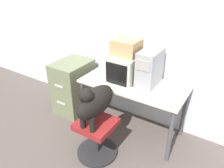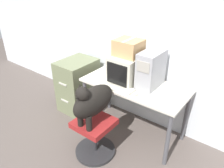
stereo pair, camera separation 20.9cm
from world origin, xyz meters
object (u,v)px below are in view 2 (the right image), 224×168
(pc_tower, at_px, (151,69))
(keyboard, at_px, (118,88))
(office_chair, at_px, (95,136))
(dog, at_px, (93,101))
(filing_cabinet, at_px, (78,85))
(crt_monitor, at_px, (128,68))
(cardboard_box, at_px, (129,48))

(pc_tower, relative_size, keyboard, 1.09)
(office_chair, relative_size, dog, 0.84)
(keyboard, relative_size, dog, 0.70)
(dog, xyz_separation_m, filing_cabinet, (-0.89, 0.61, -0.35))
(pc_tower, bearing_deg, keyboard, -132.55)
(office_chair, bearing_deg, crt_monitor, 89.22)
(keyboard, distance_m, office_chair, 0.66)
(keyboard, height_order, dog, dog)
(dog, bearing_deg, office_chair, 90.00)
(filing_cabinet, distance_m, cardboard_box, 1.20)
(pc_tower, height_order, keyboard, pc_tower)
(pc_tower, xyz_separation_m, filing_cabinet, (-1.21, -0.10, -0.58))
(dog, relative_size, cardboard_box, 1.85)
(crt_monitor, relative_size, filing_cabinet, 0.58)
(office_chair, distance_m, cardboard_box, 1.17)
(filing_cabinet, bearing_deg, keyboard, -12.37)
(pc_tower, distance_m, dog, 0.81)
(office_chair, xyz_separation_m, cardboard_box, (0.01, 0.67, 0.95))
(office_chair, bearing_deg, pc_tower, 65.35)
(crt_monitor, relative_size, cardboard_box, 1.49)
(crt_monitor, xyz_separation_m, office_chair, (-0.01, -0.67, -0.68))
(office_chair, xyz_separation_m, filing_cabinet, (-0.89, 0.61, 0.16))
(office_chair, distance_m, dog, 0.51)
(filing_cabinet, relative_size, cardboard_box, 2.57)
(keyboard, bearing_deg, pc_tower, 47.45)
(office_chair, height_order, dog, dog)
(office_chair, bearing_deg, dog, -90.00)
(cardboard_box, bearing_deg, crt_monitor, -90.00)
(keyboard, xyz_separation_m, cardboard_box, (-0.04, 0.27, 0.43))
(keyboard, bearing_deg, office_chair, -96.44)
(dog, bearing_deg, crt_monitor, 89.23)
(dog, height_order, cardboard_box, cardboard_box)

